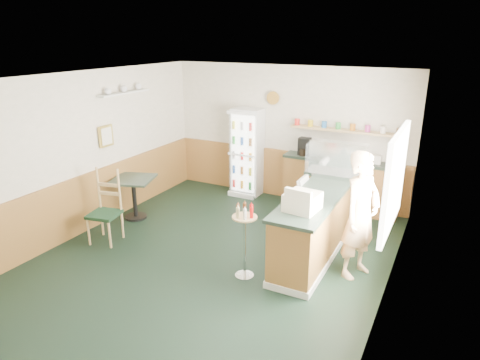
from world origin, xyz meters
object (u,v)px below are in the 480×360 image
Objects in this scene: shopkeeper at (361,215)px; cafe_table at (134,190)px; drinks_fridge at (247,153)px; cash_register at (302,202)px; cafe_chair at (108,204)px; condiment_stand at (245,232)px; display_case at (337,160)px.

cafe_table is at bearing 111.29° from shopkeeper.
shopkeeper is at bearing -37.87° from drinks_fridge.
cash_register is at bearing -50.88° from drinks_fridge.
drinks_fridge is at bearing 135.33° from cash_register.
shopkeeper reaches higher than cafe_table.
cash_register is 0.49× the size of cafe_table.
shopkeeper is 4.12m from cafe_table.
drinks_fridge reaches higher than cafe_chair.
cash_register is 3.25m from cafe_chair.
condiment_stand is 1.20× the size of cafe_table.
cash_register is 0.24× the size of shopkeeper.
drinks_fridge reaches higher than condiment_stand.
drinks_fridge is at bearing 58.79° from cafe_chair.
drinks_fridge is at bearing 58.77° from cafe_table.
cash_register is 3.49m from cafe_table.
condiment_stand is at bearing 142.41° from shopkeeper.
display_case is 0.79× the size of cafe_chair.
cafe_chair is at bearing 123.88° from shopkeeper.
cafe_chair is at bearing -167.60° from cash_register.
cash_register is at bearing 28.36° from condiment_stand.
drinks_fridge is 2.36m from display_case.
condiment_stand reaches higher than cafe_table.
cash_register reaches higher than cafe_table.
cafe_chair is (-1.07, -2.97, -0.28)m from drinks_fridge.
shopkeeper reaches higher than condiment_stand.
shopkeeper is at bearing -0.34° from cafe_chair.
cafe_chair is at bearing -109.76° from drinks_fridge.
shopkeeper is 3.98m from cafe_chair.
drinks_fridge is 3.33m from condiment_stand.
shopkeeper is 2.02× the size of cafe_table.
cafe_chair is (0.20, -0.87, 0.08)m from cafe_table.
cash_register is 0.36× the size of cafe_chair.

